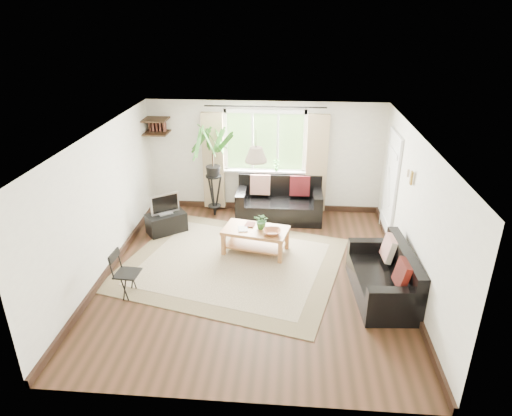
# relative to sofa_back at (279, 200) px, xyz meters

# --- Properties ---
(floor) EXTENTS (5.50, 5.50, 0.00)m
(floor) POSITION_rel_sofa_back_xyz_m (-0.34, -2.24, -0.42)
(floor) COLOR black
(floor) RESTS_ON ground
(ceiling) EXTENTS (5.50, 5.50, 0.00)m
(ceiling) POSITION_rel_sofa_back_xyz_m (-0.34, -2.24, 1.98)
(ceiling) COLOR white
(ceiling) RESTS_ON floor
(wall_back) EXTENTS (5.00, 0.02, 2.40)m
(wall_back) POSITION_rel_sofa_back_xyz_m (-0.34, 0.51, 0.78)
(wall_back) COLOR white
(wall_back) RESTS_ON floor
(wall_front) EXTENTS (5.00, 0.02, 2.40)m
(wall_front) POSITION_rel_sofa_back_xyz_m (-0.34, -4.99, 0.78)
(wall_front) COLOR white
(wall_front) RESTS_ON floor
(wall_left) EXTENTS (0.02, 5.50, 2.40)m
(wall_left) POSITION_rel_sofa_back_xyz_m (-2.84, -2.24, 0.78)
(wall_left) COLOR white
(wall_left) RESTS_ON floor
(wall_right) EXTENTS (0.02, 5.50, 2.40)m
(wall_right) POSITION_rel_sofa_back_xyz_m (2.16, -2.24, 0.78)
(wall_right) COLOR white
(wall_right) RESTS_ON floor
(rug) EXTENTS (4.28, 3.91, 0.02)m
(rug) POSITION_rel_sofa_back_xyz_m (-0.76, -1.94, -0.41)
(rug) COLOR beige
(rug) RESTS_ON floor
(window) EXTENTS (2.50, 0.16, 2.16)m
(window) POSITION_rel_sofa_back_xyz_m (-0.34, 0.47, 1.13)
(window) COLOR white
(window) RESTS_ON wall_back
(door) EXTENTS (0.06, 0.96, 2.06)m
(door) POSITION_rel_sofa_back_xyz_m (2.13, -0.54, 0.58)
(door) COLOR silver
(door) RESTS_ON wall_right
(corner_shelf) EXTENTS (0.50, 0.50, 0.34)m
(corner_shelf) POSITION_rel_sofa_back_xyz_m (-2.59, 0.26, 1.47)
(corner_shelf) COLOR black
(corner_shelf) RESTS_ON wall_back
(pendant_lamp) EXTENTS (0.36, 0.36, 0.54)m
(pendant_lamp) POSITION_rel_sofa_back_xyz_m (-0.34, -1.84, 1.63)
(pendant_lamp) COLOR beige
(pendant_lamp) RESTS_ON ceiling
(wall_sconce) EXTENTS (0.12, 0.12, 0.28)m
(wall_sconce) POSITION_rel_sofa_back_xyz_m (2.09, -1.94, 1.32)
(wall_sconce) COLOR beige
(wall_sconce) RESTS_ON wall_right
(sofa_back) EXTENTS (1.78, 0.89, 0.84)m
(sofa_back) POSITION_rel_sofa_back_xyz_m (0.00, 0.00, 0.00)
(sofa_back) COLOR black
(sofa_back) RESTS_ON floor
(sofa_right) EXTENTS (1.68, 0.93, 0.77)m
(sofa_right) POSITION_rel_sofa_back_xyz_m (1.69, -2.70, -0.04)
(sofa_right) COLOR black
(sofa_right) RESTS_ON floor
(coffee_table) EXTENTS (1.27, 0.86, 0.47)m
(coffee_table) POSITION_rel_sofa_back_xyz_m (-0.38, -1.49, -0.18)
(coffee_table) COLOR #995D32
(coffee_table) RESTS_ON floor
(table_plant) EXTENTS (0.35, 0.33, 0.31)m
(table_plant) POSITION_rel_sofa_back_xyz_m (-0.26, -1.46, 0.21)
(table_plant) COLOR #2F6428
(table_plant) RESTS_ON coffee_table
(bowl) EXTENTS (0.35, 0.35, 0.08)m
(bowl) POSITION_rel_sofa_back_xyz_m (-0.07, -1.66, 0.10)
(bowl) COLOR #9F5A36
(bowl) RESTS_ON coffee_table
(book_a) EXTENTS (0.20, 0.25, 0.02)m
(book_a) POSITION_rel_sofa_back_xyz_m (-0.69, -1.53, 0.06)
(book_a) COLOR silver
(book_a) RESTS_ON coffee_table
(book_b) EXTENTS (0.20, 0.25, 0.02)m
(book_b) POSITION_rel_sofa_back_xyz_m (-0.58, -1.32, 0.07)
(book_b) COLOR brown
(book_b) RESTS_ON coffee_table
(tv_stand) EXTENTS (0.85, 0.79, 0.40)m
(tv_stand) POSITION_rel_sofa_back_xyz_m (-2.22, -0.83, -0.22)
(tv_stand) COLOR black
(tv_stand) RESTS_ON floor
(tv) EXTENTS (0.58, 0.50, 0.44)m
(tv) POSITION_rel_sofa_back_xyz_m (-2.22, -0.83, 0.20)
(tv) COLOR #A5A5AA
(tv) RESTS_ON tv_stand
(palm_stand) EXTENTS (0.77, 0.77, 1.97)m
(palm_stand) POSITION_rel_sofa_back_xyz_m (-1.40, 0.06, 0.57)
(palm_stand) COLOR black
(palm_stand) RESTS_ON floor
(folding_chair) EXTENTS (0.41, 0.41, 0.75)m
(folding_chair) POSITION_rel_sofa_back_xyz_m (-2.24, -3.01, -0.04)
(folding_chair) COLOR black
(folding_chair) RESTS_ON floor
(sill_plant) EXTENTS (0.14, 0.10, 0.27)m
(sill_plant) POSITION_rel_sofa_back_xyz_m (-0.09, 0.39, 0.65)
(sill_plant) COLOR #2D6023
(sill_plant) RESTS_ON window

